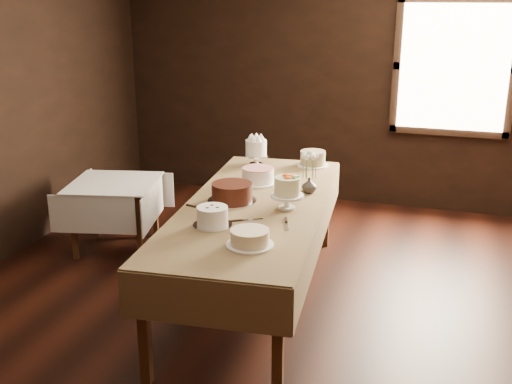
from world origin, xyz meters
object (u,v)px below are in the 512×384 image
object	(u,v)px
display_table	(255,211)
cake_meringue	(256,153)
cake_server_a	(253,220)
cake_chocolate	(232,193)
side_table	(114,190)
cake_server_c	(255,188)
cake_server_b	(287,226)
flower_vase	(309,185)
cake_cream	(250,238)
cake_speckled	(313,159)
cake_lattice	(258,176)
cake_server_e	(204,209)
cake_swirl	(212,217)
cake_flowers	(287,195)
cake_server_d	(296,192)

from	to	relation	value
display_table	cake_meringue	xyz separation A→B (m)	(-0.32, 1.04, 0.17)
cake_server_a	cake_chocolate	bearing A→B (deg)	98.09
side_table	cake_server_c	xyz separation A→B (m)	(1.47, -0.25, 0.24)
cake_server_b	flower_vase	size ratio (longest dim) A/B	1.93
cake_cream	cake_server_b	xyz separation A→B (m)	(0.14, 0.39, -0.05)
cake_meringue	cake_server_c	bearing A→B (deg)	-73.22
cake_speckled	cake_lattice	xyz separation A→B (m)	(-0.32, -0.67, -0.01)
cake_server_c	cake_server_e	size ratio (longest dim) A/B	1.00
cake_swirl	cake_server_e	xyz separation A→B (m)	(-0.19, 0.29, -0.06)
side_table	cake_server_b	distance (m)	2.21
cake_server_a	cake_server_c	bearing A→B (deg)	75.51
display_table	flower_vase	xyz separation A→B (m)	(0.34, 0.37, 0.12)
cake_server_b	cake_lattice	bearing A→B (deg)	-168.29
cake_server_c	display_table	bearing A→B (deg)	-157.86
cake_chocolate	cake_flowers	world-z (taller)	cake_flowers
cake_flowers	cake_lattice	bearing A→B (deg)	125.96
cake_cream	flower_vase	distance (m)	1.17
side_table	cake_swirl	xyz separation A→B (m)	(1.46, -1.15, 0.30)
cake_speckled	cake_flowers	bearing A→B (deg)	-86.12
cake_server_d	cake_server_c	bearing A→B (deg)	141.38
side_table	cake_server_b	size ratio (longest dim) A/B	3.93
side_table	cake_speckled	world-z (taller)	cake_speckled
cake_server_b	cake_server_e	distance (m)	0.69
cake_server_a	cake_server_e	xyz separation A→B (m)	(-0.42, 0.09, 0.00)
cake_lattice	cake_server_c	distance (m)	0.16
cake_server_b	cake_server_d	distance (m)	0.78
cake_chocolate	cake_server_c	size ratio (longest dim) A/B	1.81
display_table	cake_server_a	size ratio (longest dim) A/B	11.34
cake_server_a	cake_server_b	size ratio (longest dim) A/B	1.00
cake_lattice	side_table	bearing A→B (deg)	176.01
flower_vase	cake_server_d	bearing A→B (deg)	-172.37
cake_server_a	cake_lattice	bearing A→B (deg)	73.82
cake_flowers	display_table	bearing A→B (deg)	169.08
cake_chocolate	cake_server_a	world-z (taller)	cake_chocolate
cake_lattice	cake_swirl	distance (m)	1.05
side_table	cake_speckled	size ratio (longest dim) A/B	3.20
side_table	cake_flowers	xyz separation A→B (m)	(1.86, -0.66, 0.35)
display_table	cake_flowers	size ratio (longest dim) A/B	10.59
cake_swirl	cake_server_c	xyz separation A→B (m)	(0.01, 0.91, -0.06)
cake_meringue	cake_server_b	world-z (taller)	cake_meringue
cake_lattice	display_table	bearing A→B (deg)	-74.95
cake_lattice	cake_server_e	size ratio (longest dim) A/B	1.39
cake_swirl	flower_vase	distance (m)	1.03
display_table	cake_speckled	distance (m)	1.20
cake_speckled	cake_server_e	size ratio (longest dim) A/B	1.23
cake_server_e	cake_lattice	bearing A→B (deg)	94.08
side_table	cake_speckled	xyz separation A→B (m)	(1.77, 0.57, 0.30)
cake_swirl	cake_cream	distance (m)	0.43
cake_lattice	cake_chocolate	bearing A→B (deg)	-94.66
display_table	cake_server_a	xyz separation A→B (m)	(0.10, -0.35, 0.06)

